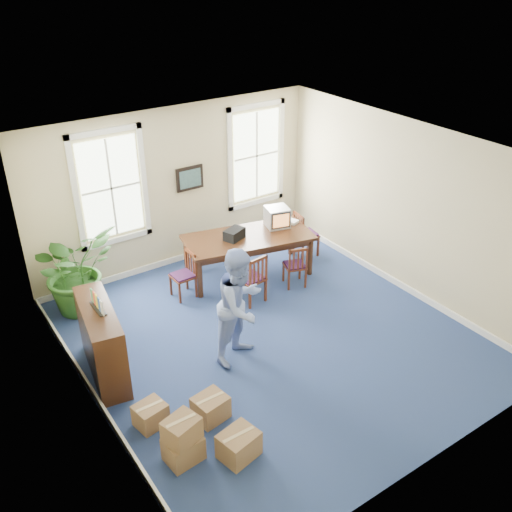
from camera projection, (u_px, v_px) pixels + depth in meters
floor at (271, 337)px, 9.56m from camera, size 6.50×6.50×0.00m
ceiling at (274, 154)px, 8.02m from camera, size 6.50×6.50×0.00m
wall_back at (175, 188)px, 11.14m from camera, size 6.50×0.00×6.50m
wall_front at (441, 367)px, 6.44m from camera, size 6.50×0.00×6.50m
wall_left at (83, 316)px, 7.31m from camera, size 0.00×6.50×6.50m
wall_right at (407, 209)px, 10.28m from camera, size 0.00×6.50×6.50m
baseboard_back at (181, 257)px, 11.86m from camera, size 6.00×0.04×0.12m
baseboard_left at (101, 405)px, 8.07m from camera, size 0.04×6.50×0.12m
baseboard_right at (396, 282)px, 11.00m from camera, size 0.04×6.50×0.12m
window_left at (111, 188)px, 10.34m from camera, size 1.40×0.12×2.20m
window_right at (256, 156)px, 11.92m from camera, size 1.40×0.12×2.20m
wall_picture at (190, 178)px, 11.18m from camera, size 0.58×0.06×0.48m
conference_table at (248, 255)px, 11.20m from camera, size 2.65×1.63×0.84m
crt_tv at (277, 217)px, 11.30m from camera, size 0.54×0.57×0.40m
game_console at (292, 221)px, 11.51m from camera, size 0.25×0.28×0.06m
equipment_bag at (234, 234)px, 10.85m from camera, size 0.47×0.39×0.20m
chair_near_left at (251, 278)px, 10.31m from camera, size 0.49×0.49×0.98m
chair_near_right at (295, 265)px, 10.83m from camera, size 0.50×0.50×0.87m
chair_end_left at (183, 275)px, 10.47m from camera, size 0.41×0.41×0.89m
chair_end_right at (306, 234)px, 11.89m from camera, size 0.49×0.49×0.97m
man at (241, 305)px, 8.69m from camera, size 1.13×1.00×1.91m
credenza at (102, 340)px, 8.49m from camera, size 0.68×1.60×1.22m
brochure_rack at (96, 298)px, 8.15m from camera, size 0.14×0.59×0.26m
potted_plant at (75, 270)px, 9.95m from camera, size 1.77×1.67×1.58m
cardboard_boxes at (191, 429)px, 7.29m from camera, size 1.43×1.43×0.70m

